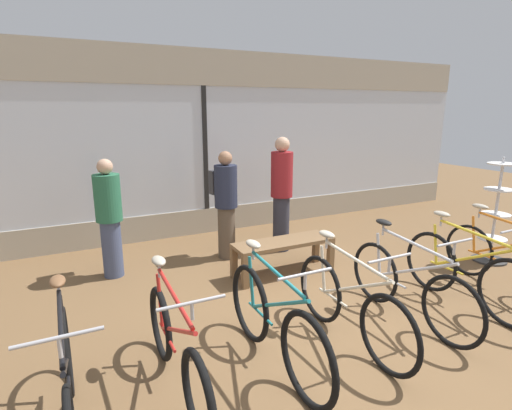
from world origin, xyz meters
name	(u,v)px	position (x,y,z in m)	size (l,w,h in m)	color
ground_plane	(327,327)	(0.00, 0.00, 0.00)	(24.00, 24.00, 0.00)	brown
shop_back_wall	(205,143)	(0.00, 3.69, 1.64)	(12.00, 0.08, 3.20)	#B2A893
bicycle_far_left	(68,385)	(-2.43, -0.37, 0.39)	(0.46, 1.75, 1.04)	black
bicycle_left	(176,350)	(-1.66, -0.26, 0.37)	(0.46, 1.73, 1.02)	black
bicycle_center_left	(274,324)	(-0.81, -0.32, 0.41)	(0.46, 1.76, 1.06)	black
bicycle_center	(350,305)	(0.01, -0.32, 0.39)	(0.46, 1.71, 1.04)	black
bicycle_center_right	(409,286)	(0.85, -0.26, 0.40)	(0.46, 1.75, 1.04)	black
bicycle_right	(466,273)	(1.68, -0.33, 0.41)	(0.46, 1.74, 1.05)	black
bicycle_far_right	(505,259)	(2.53, -0.23, 0.39)	(0.46, 1.71, 1.03)	black
accessory_rack	(495,219)	(3.30, 0.44, 0.65)	(0.48, 0.48, 1.56)	#333333
display_bench	(284,247)	(0.29, 1.39, 0.39)	(1.40, 0.44, 0.48)	brown
customer_near_rack	(109,214)	(-1.81, 2.39, 0.86)	(0.37, 0.51, 1.60)	#424C6B
customer_by_window	(225,201)	(-0.17, 2.35, 0.87)	(0.39, 0.52, 1.62)	brown
customer_mid_floor	(282,192)	(0.74, 2.25, 0.96)	(0.42, 0.42, 1.80)	#2D2D38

